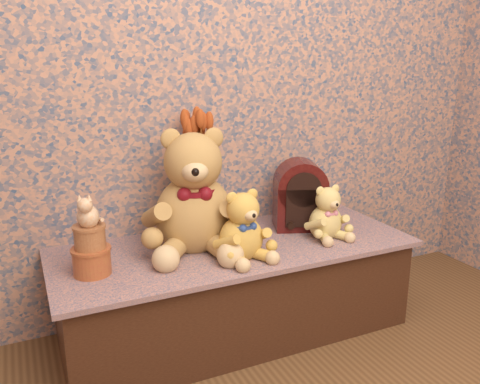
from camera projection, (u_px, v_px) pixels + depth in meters
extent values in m
cube|color=#3B567A|center=(206.00, 21.00, 2.06)|extent=(3.00, 0.10, 2.60)
cube|color=#36486F|center=(235.00, 288.00, 2.10)|extent=(1.49, 0.60, 0.40)
cylinder|color=tan|center=(198.00, 212.00, 2.14)|extent=(0.15, 0.15, 0.20)
cylinder|color=#B47634|center=(92.00, 261.00, 1.76)|extent=(0.18, 0.18, 0.10)
cylinder|color=tan|center=(90.00, 237.00, 1.74)|extent=(0.12, 0.12, 0.08)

